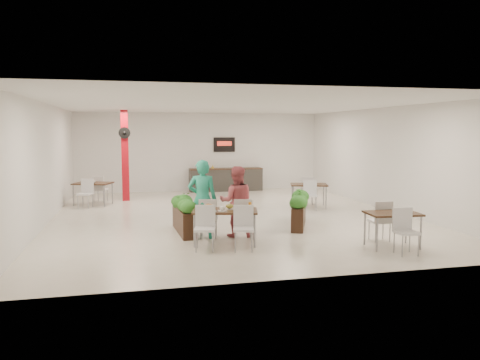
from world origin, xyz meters
The scene contains 12 objects.
ground centered at (0.00, 0.00, 0.00)m, with size 12.00×12.00×0.00m, color beige.
room_shell centered at (0.00, 0.00, 2.01)m, with size 10.10×12.10×3.22m.
red_column centered at (-3.00, 3.79, 1.64)m, with size 0.40×0.41×3.20m.
service_counter centered at (1.00, 5.65, 0.49)m, with size 3.00×0.64×2.20m.
main_table centered at (-0.82, -3.31, 0.64)m, with size 1.55×1.85×0.92m.
diner_man centered at (-1.21, -2.66, 0.91)m, with size 0.66×0.44×1.82m, color teal.
diner_woman centered at (-0.41, -2.66, 0.83)m, with size 0.80×0.63×1.65m, color #D25D66.
planter_left centered at (-1.57, -1.96, 0.51)m, with size 0.47×1.91×1.00m.
planter_right centered at (1.43, -1.89, 0.49)m, with size 0.97×1.75×0.97m.
side_table_a centered at (-4.06, 3.00, 0.63)m, with size 1.38×1.67×0.92m.
side_table_b centered at (2.83, 1.01, 0.63)m, with size 1.34×1.67×0.92m.
side_table_c centered at (2.59, -4.42, 0.62)m, with size 1.13×1.65×0.92m.
Camera 1 is at (-2.76, -13.20, 2.47)m, focal length 35.00 mm.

